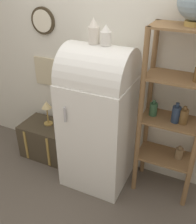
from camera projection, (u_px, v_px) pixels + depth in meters
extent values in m
plane|color=#60564C|center=(91.00, 186.00, 3.00)|extent=(12.00, 12.00, 0.00)
cube|color=silver|center=(113.00, 58.00, 2.78)|extent=(7.00, 0.05, 2.70)
cylinder|color=#382D1E|center=(43.00, 21.00, 2.90)|extent=(0.30, 0.03, 0.30)
cylinder|color=beige|center=(42.00, 21.00, 2.89)|extent=(0.24, 0.01, 0.24)
cube|color=#C6B793|center=(53.00, 73.00, 3.17)|extent=(0.52, 0.02, 0.34)
cube|color=white|center=(99.00, 132.00, 2.86)|extent=(0.68, 0.67, 1.24)
cylinder|color=white|center=(99.00, 77.00, 2.54)|extent=(0.67, 0.64, 0.64)
cylinder|color=#B7B7BC|center=(65.00, 115.00, 2.47)|extent=(0.02, 0.02, 0.16)
cube|color=#423828|center=(47.00, 139.00, 3.41)|extent=(0.61, 0.42, 0.45)
cube|color=#AD8942|center=(26.00, 145.00, 3.30)|extent=(0.03, 0.01, 0.41)
cube|color=#AD8942|center=(48.00, 152.00, 3.18)|extent=(0.03, 0.01, 0.41)
cylinder|color=olive|center=(140.00, 121.00, 2.54)|extent=(0.05, 0.05, 1.79)
cylinder|color=olive|center=(149.00, 107.00, 2.78)|extent=(0.05, 0.05, 1.79)
cube|color=olive|center=(165.00, 156.00, 2.79)|extent=(0.57, 0.35, 0.02)
cube|color=olive|center=(171.00, 121.00, 2.56)|extent=(0.57, 0.35, 0.02)
cube|color=olive|center=(178.00, 78.00, 2.34)|extent=(0.57, 0.35, 0.02)
cube|color=olive|center=(186.00, 27.00, 2.12)|extent=(0.57, 0.35, 0.02)
cylinder|color=#23334C|center=(176.00, 114.00, 2.48)|extent=(0.08, 0.08, 0.16)
cylinder|color=#23334C|center=(178.00, 105.00, 2.43)|extent=(0.03, 0.03, 0.04)
cylinder|color=#335B3D|center=(153.00, 109.00, 2.61)|extent=(0.08, 0.08, 0.13)
cylinder|color=#335B3D|center=(154.00, 102.00, 2.56)|extent=(0.03, 0.03, 0.03)
cylinder|color=#7F6647|center=(179.00, 153.00, 2.72)|extent=(0.08, 0.08, 0.12)
cylinder|color=#7F6647|center=(180.00, 148.00, 2.68)|extent=(0.03, 0.03, 0.03)
cylinder|color=brown|center=(184.00, 117.00, 2.47)|extent=(0.08, 0.08, 0.15)
cylinder|color=brown|center=(185.00, 108.00, 2.42)|extent=(0.03, 0.03, 0.04)
cylinder|color=#AD8942|center=(193.00, 23.00, 2.09)|extent=(0.14, 0.14, 0.04)
cylinder|color=silver|center=(94.00, 35.00, 2.38)|extent=(0.10, 0.10, 0.15)
cone|color=silver|center=(94.00, 22.00, 2.32)|extent=(0.09, 0.09, 0.08)
cylinder|color=white|center=(106.00, 39.00, 2.33)|extent=(0.10, 0.10, 0.12)
cone|color=white|center=(106.00, 28.00, 2.29)|extent=(0.09, 0.09, 0.06)
cylinder|color=#AD8942|center=(48.00, 123.00, 3.31)|extent=(0.11, 0.11, 0.02)
cylinder|color=#AD8942|center=(48.00, 115.00, 3.26)|extent=(0.02, 0.02, 0.22)
cone|color=#DBC184|center=(46.00, 105.00, 3.18)|extent=(0.12, 0.12, 0.09)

